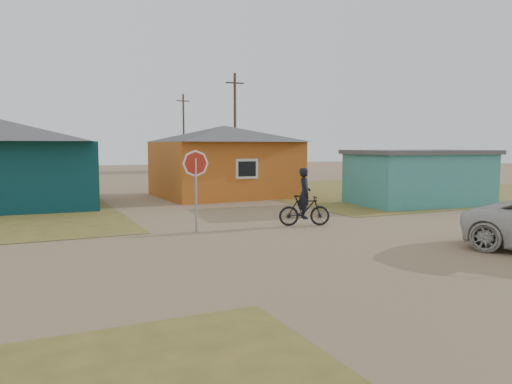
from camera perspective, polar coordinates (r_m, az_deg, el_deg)
ground at (r=14.34m, az=7.84°, el=-6.09°), size 120.00×120.00×0.00m
grass_ne at (r=33.04m, az=15.96°, el=0.28°), size 20.00×18.00×0.00m
house_teal at (r=25.29m, az=-27.06°, el=3.03°), size 8.93×7.08×4.00m
house_yellow at (r=27.72m, az=-3.62°, el=3.67°), size 7.72×6.76×3.90m
shed_turquoise at (r=25.12m, az=18.04°, el=1.65°), size 6.71×4.93×2.60m
house_pale_west at (r=45.81m, az=-23.12°, el=3.75°), size 7.04×6.15×3.60m
house_beige_east at (r=54.71m, az=-6.33°, el=4.35°), size 6.95×6.05×3.60m
utility_pole_near at (r=36.65m, az=-2.41°, el=7.44°), size 1.40×0.20×8.00m
utility_pole_far at (r=52.05m, az=-8.27°, el=6.79°), size 1.40×0.20×8.00m
stop_sign at (r=16.30m, az=-6.92°, el=2.25°), size 0.83×0.37×2.69m
cyclist at (r=17.60m, az=5.57°, el=-1.46°), size 1.88×1.10×2.05m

